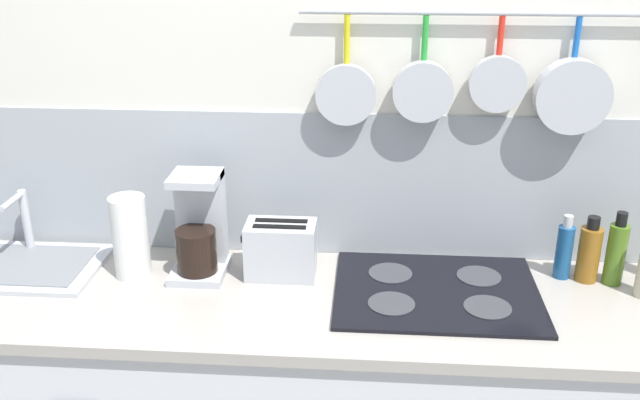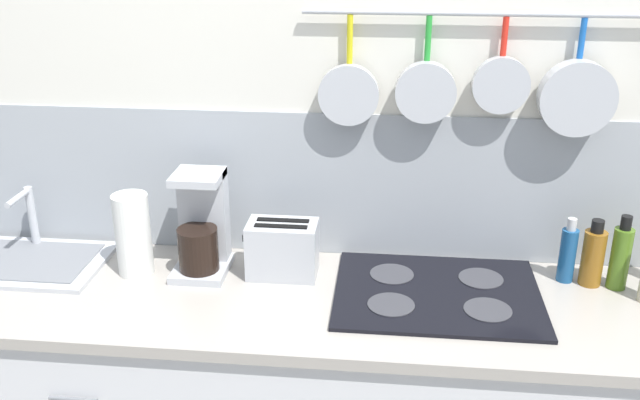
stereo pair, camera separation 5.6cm
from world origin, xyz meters
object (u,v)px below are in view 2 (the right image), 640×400
bottle_cooking_wine (568,253)px  coffee_maker (202,230)px  paper_towel_roll (133,235)px  toaster (282,249)px  bottle_dish_soap (620,256)px  bottle_hot_sauce (593,256)px

bottle_cooking_wine → coffee_maker: bearing=-178.0°
paper_towel_roll → toaster: 0.47m
coffee_maker → bottle_dish_soap: (1.29, 0.01, -0.03)m
coffee_maker → bottle_cooking_wine: bearing=2.0°
coffee_maker → bottle_hot_sauce: bearing=1.2°
bottle_cooking_wine → bottle_hot_sauce: 0.07m
paper_towel_roll → bottle_hot_sauce: size_ratio=1.24×
coffee_maker → toaster: size_ratio=1.40×
toaster → bottle_dish_soap: (1.03, 0.02, 0.02)m
bottle_dish_soap → bottle_hot_sauce: bearing=169.2°
coffee_maker → bottle_hot_sauce: 1.21m
toaster → bottle_hot_sauce: bottle_hot_sauce is taller
coffee_maker → bottle_dish_soap: coffee_maker is taller
toaster → bottle_dish_soap: size_ratio=0.99×
paper_towel_roll → toaster: bearing=4.5°
coffee_maker → bottle_cooking_wine: (1.14, 0.04, -0.04)m
toaster → paper_towel_roll: bearing=-175.5°
coffee_maker → paper_towel_roll: bearing=-166.3°
bottle_hot_sauce → bottle_dish_soap: 0.08m
bottle_dish_soap → toaster: bearing=-178.7°
paper_towel_roll → bottle_cooking_wine: bearing=3.8°
coffee_maker → toaster: (0.26, -0.01, -0.05)m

